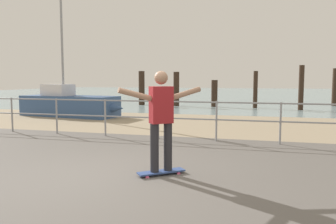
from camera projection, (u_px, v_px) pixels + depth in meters
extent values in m
cube|color=#605B56|center=(83.00, 198.00, 4.51)|extent=(24.00, 10.00, 0.04)
cube|color=tan|center=(195.00, 124.00, 12.19)|extent=(24.00, 6.00, 0.04)
cube|color=#849EA3|center=(240.00, 94.00, 39.05)|extent=(72.00, 50.00, 0.04)
cylinder|color=gray|center=(12.00, 115.00, 10.20)|extent=(0.05, 0.05, 1.05)
cylinder|color=gray|center=(57.00, 116.00, 9.79)|extent=(0.05, 0.05, 1.05)
cylinder|color=gray|center=(105.00, 118.00, 9.38)|extent=(0.05, 0.05, 1.05)
cylinder|color=gray|center=(158.00, 120.00, 8.97)|extent=(0.05, 0.05, 1.05)
cylinder|color=gray|center=(216.00, 122.00, 8.56)|extent=(0.05, 0.05, 1.05)
cylinder|color=gray|center=(280.00, 124.00, 8.15)|extent=(0.05, 0.05, 1.05)
cylinder|color=gray|center=(131.00, 101.00, 9.13)|extent=(10.88, 0.04, 0.04)
cylinder|color=gray|center=(131.00, 117.00, 9.17)|extent=(10.88, 0.04, 0.04)
cube|color=#335184|center=(69.00, 106.00, 14.55)|extent=(4.56, 2.05, 0.90)
cone|color=#335184|center=(112.00, 108.00, 13.65)|extent=(1.20, 0.92, 0.77)
cylinder|color=gray|center=(62.00, 46.00, 14.42)|extent=(0.10, 0.10, 4.27)
cube|color=silver|center=(58.00, 90.00, 14.72)|extent=(1.32, 1.07, 0.50)
cube|color=#334C8C|center=(161.00, 172.00, 5.56)|extent=(0.74, 0.66, 0.02)
cylinder|color=#E5598C|center=(147.00, 177.00, 5.37)|extent=(0.07, 0.06, 0.06)
cylinder|color=#E5598C|center=(144.00, 175.00, 5.52)|extent=(0.07, 0.06, 0.06)
cylinder|color=#E5598C|center=(179.00, 173.00, 5.60)|extent=(0.07, 0.06, 0.06)
cylinder|color=#E5598C|center=(174.00, 171.00, 5.75)|extent=(0.07, 0.06, 0.06)
cylinder|color=#26262B|center=(155.00, 148.00, 5.47)|extent=(0.14, 0.14, 0.80)
cylinder|color=#26262B|center=(168.00, 147.00, 5.57)|extent=(0.14, 0.14, 0.80)
cube|color=maroon|center=(161.00, 105.00, 5.45)|extent=(0.40, 0.38, 0.60)
sphere|color=#9E755B|center=(161.00, 78.00, 5.41)|extent=(0.22, 0.22, 0.22)
cylinder|color=#9E755B|center=(135.00, 94.00, 5.25)|extent=(0.48, 0.42, 0.23)
cylinder|color=#9E755B|center=(186.00, 93.00, 5.61)|extent=(0.48, 0.42, 0.23)
cylinder|color=#332319|center=(142.00, 88.00, 21.09)|extent=(0.38, 0.38, 2.14)
cylinder|color=#332319|center=(176.00, 89.00, 20.24)|extent=(0.35, 0.35, 2.07)
cylinder|color=#332319|center=(214.00, 94.00, 19.55)|extent=(0.36, 0.36, 1.58)
cylinder|color=#332319|center=(255.00, 90.00, 18.68)|extent=(0.24, 0.24, 2.08)
cylinder|color=#332319|center=(301.00, 88.00, 17.44)|extent=(0.26, 0.26, 2.35)
cylinder|color=#332319|center=(335.00, 87.00, 20.33)|extent=(0.32, 0.32, 2.28)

